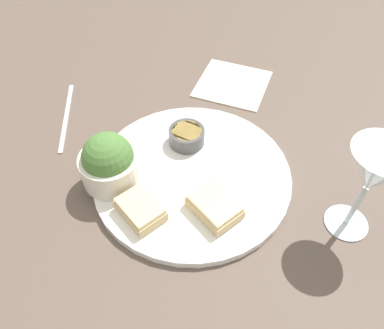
{
  "coord_description": "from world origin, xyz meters",
  "views": [
    {
      "loc": [
        -0.32,
        0.24,
        0.5
      ],
      "look_at": [
        0.0,
        0.0,
        0.03
      ],
      "focal_mm": 35.0,
      "sensor_mm": 36.0,
      "label": 1
    }
  ],
  "objects_px": {
    "cheese_toast_near": "(214,206)",
    "napkin": "(233,83)",
    "cheese_toast_far": "(140,209)",
    "salad_bowl": "(109,163)",
    "wine_glass": "(374,174)",
    "sauce_ramekin": "(187,136)",
    "fork": "(66,116)"
  },
  "relations": [
    {
      "from": "cheese_toast_far",
      "to": "napkin",
      "type": "distance_m",
      "value": 0.38
    },
    {
      "from": "cheese_toast_far",
      "to": "salad_bowl",
      "type": "bearing_deg",
      "value": -0.5
    },
    {
      "from": "cheese_toast_far",
      "to": "cheese_toast_near",
      "type": "bearing_deg",
      "value": -124.69
    },
    {
      "from": "salad_bowl",
      "to": "sauce_ramekin",
      "type": "bearing_deg",
      "value": -92.79
    },
    {
      "from": "sauce_ramekin",
      "to": "napkin",
      "type": "xyz_separation_m",
      "value": [
        0.09,
        -0.19,
        -0.03
      ]
    },
    {
      "from": "cheese_toast_far",
      "to": "fork",
      "type": "height_order",
      "value": "cheese_toast_far"
    },
    {
      "from": "cheese_toast_far",
      "to": "wine_glass",
      "type": "height_order",
      "value": "wine_glass"
    },
    {
      "from": "fork",
      "to": "salad_bowl",
      "type": "bearing_deg",
      "value": 177.86
    },
    {
      "from": "cheese_toast_far",
      "to": "fork",
      "type": "bearing_deg",
      "value": -1.64
    },
    {
      "from": "napkin",
      "to": "cheese_toast_near",
      "type": "bearing_deg",
      "value": 133.61
    },
    {
      "from": "salad_bowl",
      "to": "cheese_toast_far",
      "type": "relative_size",
      "value": 1.3
    },
    {
      "from": "cheese_toast_near",
      "to": "cheese_toast_far",
      "type": "bearing_deg",
      "value": 55.31
    },
    {
      "from": "sauce_ramekin",
      "to": "wine_glass",
      "type": "bearing_deg",
      "value": -160.55
    },
    {
      "from": "wine_glass",
      "to": "napkin",
      "type": "bearing_deg",
      "value": -14.01
    },
    {
      "from": "cheese_toast_near",
      "to": "fork",
      "type": "xyz_separation_m",
      "value": [
        0.36,
        0.08,
        -0.02
      ]
    },
    {
      "from": "sauce_ramekin",
      "to": "cheese_toast_far",
      "type": "distance_m",
      "value": 0.17
    },
    {
      "from": "salad_bowl",
      "to": "fork",
      "type": "height_order",
      "value": "salad_bowl"
    },
    {
      "from": "salad_bowl",
      "to": "cheese_toast_near",
      "type": "relative_size",
      "value": 1.22
    },
    {
      "from": "napkin",
      "to": "cheese_toast_far",
      "type": "bearing_deg",
      "value": 116.75
    },
    {
      "from": "salad_bowl",
      "to": "napkin",
      "type": "bearing_deg",
      "value": -76.25
    },
    {
      "from": "cheese_toast_near",
      "to": "napkin",
      "type": "xyz_separation_m",
      "value": [
        0.23,
        -0.25,
        -0.02
      ]
    },
    {
      "from": "salad_bowl",
      "to": "cheese_toast_far",
      "type": "bearing_deg",
      "value": 179.5
    },
    {
      "from": "wine_glass",
      "to": "napkin",
      "type": "relative_size",
      "value": 0.82
    },
    {
      "from": "salad_bowl",
      "to": "cheese_toast_near",
      "type": "bearing_deg",
      "value": -148.93
    },
    {
      "from": "cheese_toast_near",
      "to": "wine_glass",
      "type": "xyz_separation_m",
      "value": [
        -0.13,
        -0.15,
        0.09
      ]
    },
    {
      "from": "salad_bowl",
      "to": "cheese_toast_near",
      "type": "xyz_separation_m",
      "value": [
        -0.15,
        -0.09,
        -0.03
      ]
    },
    {
      "from": "napkin",
      "to": "fork",
      "type": "relative_size",
      "value": 1.14
    },
    {
      "from": "salad_bowl",
      "to": "wine_glass",
      "type": "height_order",
      "value": "wine_glass"
    },
    {
      "from": "sauce_ramekin",
      "to": "cheese_toast_near",
      "type": "xyz_separation_m",
      "value": [
        -0.14,
        0.06,
        -0.0
      ]
    },
    {
      "from": "cheese_toast_near",
      "to": "cheese_toast_far",
      "type": "xyz_separation_m",
      "value": [
        0.06,
        0.09,
        0.0
      ]
    },
    {
      "from": "napkin",
      "to": "wine_glass",
      "type": "bearing_deg",
      "value": 165.99
    },
    {
      "from": "cheese_toast_near",
      "to": "napkin",
      "type": "relative_size",
      "value": 0.4
    }
  ]
}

